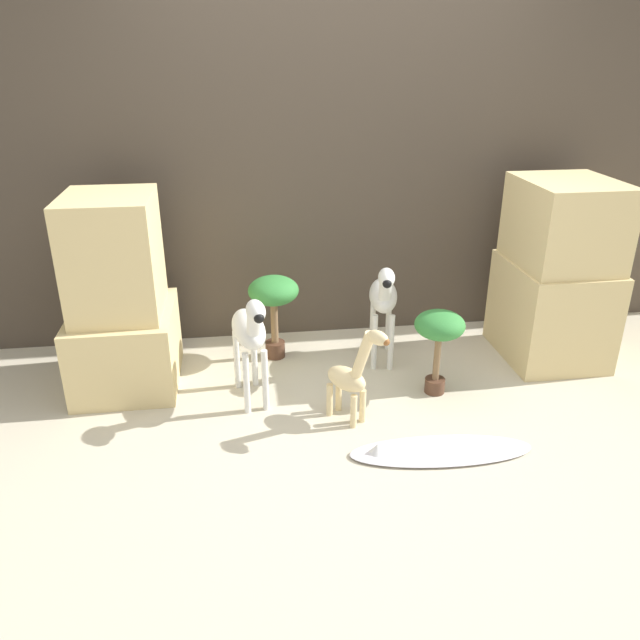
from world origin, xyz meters
TOP-DOWN VIEW (x-y plane):
  - ground_plane at (0.00, 0.00)m, footprint 14.00×14.00m
  - wall_back at (0.00, 1.25)m, footprint 6.40×0.08m
  - rock_pillar_left at (-1.32, 0.65)m, footprint 0.58×0.68m
  - rock_pillar_right at (1.32, 0.65)m, footprint 0.58×0.68m
  - zebra_right at (0.24, 0.70)m, footprint 0.24×0.55m
  - zebra_left at (-0.60, 0.32)m, footprint 0.24×0.55m
  - giraffe_figurine at (-0.08, 0.04)m, footprint 0.31×0.36m
  - potted_palm_front at (-0.43, 0.86)m, footprint 0.32×0.32m
  - potted_palm_back at (0.46, 0.28)m, footprint 0.28×0.28m
  - surfboard at (0.30, -0.31)m, footprint 0.93×0.31m

SIDE VIEW (x-z plane):
  - ground_plane at x=0.00m, z-range 0.00..0.00m
  - surfboard at x=0.30m, z-range -0.02..0.05m
  - giraffe_figurine at x=-0.08m, z-range -0.01..0.57m
  - potted_palm_back at x=0.46m, z-range 0.14..0.65m
  - potted_palm_front at x=-0.43m, z-range 0.15..0.69m
  - zebra_right at x=0.24m, z-range 0.09..0.78m
  - zebra_left at x=-0.60m, z-range 0.09..0.78m
  - rock_pillar_left at x=-1.32m, z-range -0.05..1.08m
  - rock_pillar_right at x=1.32m, z-range -0.02..1.12m
  - wall_back at x=0.00m, z-range 0.00..2.20m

